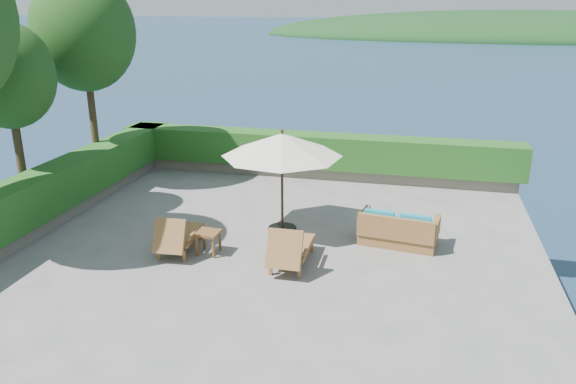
% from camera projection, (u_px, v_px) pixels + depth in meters
% --- Properties ---
extents(ground, '(12.00, 12.00, 0.00)m').
position_uv_depth(ground, '(267.00, 249.00, 12.43)').
color(ground, gray).
rests_on(ground, ground).
extents(foundation, '(12.00, 12.00, 3.00)m').
position_uv_depth(foundation, '(267.00, 311.00, 12.93)').
color(foundation, '#575045').
rests_on(foundation, ocean).
extents(ocean, '(600.00, 600.00, 0.00)m').
position_uv_depth(ocean, '(268.00, 364.00, 13.40)').
color(ocean, '#17284A').
rests_on(ocean, ground).
extents(offshore_island, '(126.00, 57.60, 12.60)m').
position_uv_depth(offshore_island, '(517.00, 37.00, 136.91)').
color(offshore_island, black).
rests_on(offshore_island, ocean).
extents(planter_wall_far, '(12.00, 0.60, 0.36)m').
position_uv_depth(planter_wall_far, '(314.00, 171.00, 17.53)').
color(planter_wall_far, gray).
rests_on(planter_wall_far, ground).
extents(planter_wall_left, '(0.60, 12.00, 0.36)m').
position_uv_depth(planter_wall_left, '(44.00, 220.00, 13.59)').
color(planter_wall_left, gray).
rests_on(planter_wall_left, ground).
extents(hedge_far, '(12.40, 0.90, 1.00)m').
position_uv_depth(hedge_far, '(314.00, 150.00, 17.32)').
color(hedge_far, '#184313').
rests_on(hedge_far, planter_wall_far).
extents(hedge_left, '(0.90, 12.40, 1.00)m').
position_uv_depth(hedge_left, '(40.00, 194.00, 13.38)').
color(hedge_left, '#184313').
rests_on(hedge_left, planter_wall_left).
extents(tree_mid, '(2.20, 2.20, 4.83)m').
position_uv_depth(tree_mid, '(7.00, 76.00, 13.14)').
color(tree_mid, '#43321A').
rests_on(tree_mid, ground).
extents(tree_far, '(2.80, 2.80, 6.03)m').
position_uv_depth(tree_far, '(83.00, 32.00, 15.27)').
color(tree_far, '#43321A').
rests_on(tree_far, ground).
extents(patio_umbrella, '(3.32, 3.32, 2.49)m').
position_uv_depth(patio_umbrella, '(282.00, 146.00, 12.72)').
color(patio_umbrella, black).
rests_on(patio_umbrella, ground).
extents(lounge_left, '(0.80, 1.65, 0.93)m').
position_uv_depth(lounge_left, '(178.00, 235.00, 12.19)').
color(lounge_left, '#985F37').
rests_on(lounge_left, ground).
extents(lounge_right, '(0.79, 1.71, 0.99)m').
position_uv_depth(lounge_right, '(290.00, 248.00, 11.52)').
color(lounge_right, '#985F37').
rests_on(lounge_right, ground).
extents(side_table, '(0.50, 0.50, 0.51)m').
position_uv_depth(side_table, '(208.00, 236.00, 12.09)').
color(side_table, brown).
rests_on(side_table, ground).
extents(wicker_loveseat, '(1.83, 1.11, 0.84)m').
position_uv_depth(wicker_loveseat, '(398.00, 231.00, 12.57)').
color(wicker_loveseat, '#985F37').
rests_on(wicker_loveseat, ground).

